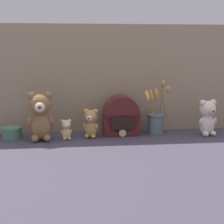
{
  "coord_description": "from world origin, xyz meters",
  "views": [
    {
      "loc": [
        -0.2,
        -1.84,
        0.49
      ],
      "look_at": [
        0.0,
        0.02,
        0.14
      ],
      "focal_mm": 55.0,
      "sensor_mm": 36.0,
      "label": 1
    }
  ],
  "objects_px": {
    "teddy_bear_medium": "(208,117)",
    "teddy_bear_tiny": "(66,129)",
    "teddy_bear_large": "(41,115)",
    "vintage_radio": "(121,117)",
    "flower_vase": "(156,119)",
    "decorative_tin_tall": "(12,133)",
    "teddy_bear_small": "(91,123)"
  },
  "relations": [
    {
      "from": "teddy_bear_large",
      "to": "teddy_bear_small",
      "type": "height_order",
      "value": "teddy_bear_large"
    },
    {
      "from": "teddy_bear_medium",
      "to": "teddy_bear_tiny",
      "type": "distance_m",
      "value": 0.8
    },
    {
      "from": "teddy_bear_large",
      "to": "vintage_radio",
      "type": "relative_size",
      "value": 1.19
    },
    {
      "from": "teddy_bear_small",
      "to": "teddy_bear_large",
      "type": "bearing_deg",
      "value": -173.51
    },
    {
      "from": "teddy_bear_medium",
      "to": "teddy_bear_large",
      "type": "bearing_deg",
      "value": -179.37
    },
    {
      "from": "teddy_bear_large",
      "to": "teddy_bear_tiny",
      "type": "height_order",
      "value": "teddy_bear_large"
    },
    {
      "from": "vintage_radio",
      "to": "flower_vase",
      "type": "bearing_deg",
      "value": -0.06
    },
    {
      "from": "teddy_bear_medium",
      "to": "vintage_radio",
      "type": "relative_size",
      "value": 0.92
    },
    {
      "from": "teddy_bear_medium",
      "to": "decorative_tin_tall",
      "type": "distance_m",
      "value": 1.1
    },
    {
      "from": "teddy_bear_small",
      "to": "decorative_tin_tall",
      "type": "relative_size",
      "value": 1.46
    },
    {
      "from": "teddy_bear_large",
      "to": "vintage_radio",
      "type": "bearing_deg",
      "value": 10.14
    },
    {
      "from": "teddy_bear_large",
      "to": "decorative_tin_tall",
      "type": "distance_m",
      "value": 0.2
    },
    {
      "from": "teddy_bear_large",
      "to": "vintage_radio",
      "type": "height_order",
      "value": "teddy_bear_large"
    },
    {
      "from": "teddy_bear_medium",
      "to": "flower_vase",
      "type": "relative_size",
      "value": 0.66
    },
    {
      "from": "decorative_tin_tall",
      "to": "teddy_bear_tiny",
      "type": "bearing_deg",
      "value": -8.78
    },
    {
      "from": "flower_vase",
      "to": "vintage_radio",
      "type": "xyz_separation_m",
      "value": [
        -0.2,
        0.0,
        0.01
      ]
    },
    {
      "from": "teddy_bear_large",
      "to": "vintage_radio",
      "type": "distance_m",
      "value": 0.45
    },
    {
      "from": "teddy_bear_large",
      "to": "teddy_bear_small",
      "type": "relative_size",
      "value": 1.64
    },
    {
      "from": "teddy_bear_small",
      "to": "vintage_radio",
      "type": "bearing_deg",
      "value": 15.56
    },
    {
      "from": "decorative_tin_tall",
      "to": "teddy_bear_large",
      "type": "bearing_deg",
      "value": -16.23
    },
    {
      "from": "teddy_bear_large",
      "to": "vintage_radio",
      "type": "xyz_separation_m",
      "value": [
        0.45,
        0.08,
        -0.04
      ]
    },
    {
      "from": "teddy_bear_large",
      "to": "flower_vase",
      "type": "relative_size",
      "value": 0.85
    },
    {
      "from": "teddy_bear_tiny",
      "to": "vintage_radio",
      "type": "bearing_deg",
      "value": 14.17
    },
    {
      "from": "teddy_bear_medium",
      "to": "teddy_bear_small",
      "type": "distance_m",
      "value": 0.66
    },
    {
      "from": "teddy_bear_medium",
      "to": "teddy_bear_tiny",
      "type": "height_order",
      "value": "teddy_bear_medium"
    },
    {
      "from": "teddy_bear_tiny",
      "to": "flower_vase",
      "type": "xyz_separation_m",
      "value": [
        0.51,
        0.08,
        0.03
      ]
    },
    {
      "from": "teddy_bear_small",
      "to": "flower_vase",
      "type": "bearing_deg",
      "value": 7.3
    },
    {
      "from": "teddy_bear_small",
      "to": "decorative_tin_tall",
      "type": "distance_m",
      "value": 0.43
    },
    {
      "from": "teddy_bear_tiny",
      "to": "flower_vase",
      "type": "bearing_deg",
      "value": 8.63
    },
    {
      "from": "teddy_bear_tiny",
      "to": "decorative_tin_tall",
      "type": "distance_m",
      "value": 0.3
    },
    {
      "from": "teddy_bear_large",
      "to": "decorative_tin_tall",
      "type": "xyz_separation_m",
      "value": [
        -0.16,
        0.05,
        -0.11
      ]
    },
    {
      "from": "teddy_bear_tiny",
      "to": "teddy_bear_small",
      "type": "bearing_deg",
      "value": 12.31
    }
  ]
}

